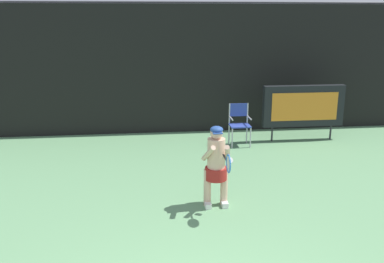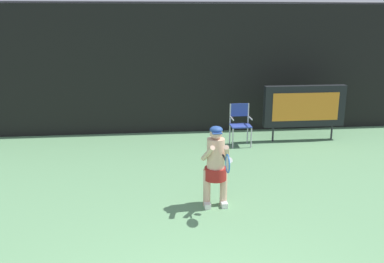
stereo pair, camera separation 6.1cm
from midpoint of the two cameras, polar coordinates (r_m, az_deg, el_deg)
The scene contains 6 objects.
backdrop_screen at distance 12.05m, azimuth -3.90°, elevation 8.29°, with size 18.00×0.12×3.66m.
scoreboard at distance 11.72m, azimuth 15.03°, elevation 3.31°, with size 2.20×0.21×1.50m.
umpire_chair at distance 11.05m, azimuth 6.65°, elevation 1.28°, with size 0.52×0.44×1.08m.
water_bottle at distance 10.81m, azimuth 3.84°, elevation -1.70°, with size 0.07×0.07×0.27m.
tennis_player at distance 7.42m, azimuth 3.45°, elevation -4.31°, with size 0.53×0.60×1.46m.
tennis_racket at distance 6.87m, azimuth 5.03°, elevation -4.26°, with size 0.03×0.60×0.31m.
Camera 2 is at (-0.46, -3.45, 3.29)m, focal length 39.66 mm.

